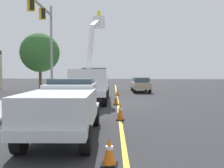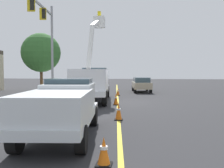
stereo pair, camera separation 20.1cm
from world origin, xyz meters
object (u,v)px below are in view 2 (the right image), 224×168
Objects in this scene: traffic_cone_mid_front at (119,111)px; traffic_signal_mast at (46,31)px; passing_minivan at (141,84)px; traffic_cone_leading at (104,151)px; service_pickup_truck at (62,106)px; traffic_cone_trailing at (118,92)px; utility_bucket_truck at (92,81)px; traffic_cone_mid_rear at (116,99)px.

traffic_cone_mid_front is 13.04m from traffic_signal_mast.
passing_minivan is 22.35m from traffic_cone_leading.
service_pickup_truck is 3.77m from traffic_cone_mid_front.
traffic_cone_trailing is at bearing 5.68° from traffic_cone_mid_front.
passing_minivan is at bearing -49.00° from traffic_signal_mast.
traffic_cone_trailing is at bearing 4.38° from traffic_cone_leading.
utility_bucket_truck is 9.87× the size of traffic_cone_mid_front.
traffic_cone_mid_rear is 9.49m from traffic_signal_mast.
utility_bucket_truck is 8.14m from traffic_cone_mid_front.
traffic_cone_mid_rear is 6.76m from traffic_cone_trailing.
passing_minivan reaches higher than traffic_cone_mid_front.
passing_minivan is at bearing -27.01° from traffic_cone_trailing.
passing_minivan is 0.57× the size of traffic_signal_mast.
service_pickup_truck is at bearing -155.89° from traffic_signal_mast.
service_pickup_truck reaches higher than traffic_cone_leading.
passing_minivan is 6.90× the size of traffic_cone_leading.
traffic_cone_leading is at bearing 177.64° from passing_minivan.
traffic_cone_leading is 5.73m from traffic_cone_mid_front.
traffic_signal_mast is (-2.84, 6.14, 5.55)m from traffic_cone_trailing.
traffic_cone_mid_rear is at bearing -135.22° from utility_bucket_truck.
traffic_cone_mid_rear reaches higher than traffic_cone_leading.
traffic_cone_mid_front is at bearing -159.35° from utility_bucket_truck.
traffic_signal_mast reaches higher than traffic_cone_leading.
utility_bucket_truck is 0.97× the size of traffic_signal_mast.
traffic_cone_leading is at bearing -178.38° from traffic_cone_mid_front.
traffic_cone_mid_front is at bearing -27.72° from service_pickup_truck.
passing_minivan is at bearing -2.36° from traffic_cone_leading.
passing_minivan is at bearing -23.40° from utility_bucket_truck.
service_pickup_truck is 20.07m from passing_minivan.
traffic_signal_mast is at bearing 59.60° from traffic_cone_mid_rear.
passing_minivan is 16.63m from traffic_cone_mid_front.
traffic_cone_mid_rear is (-2.17, -2.15, -1.22)m from utility_bucket_truck.
utility_bucket_truck reaches higher than service_pickup_truck.
service_pickup_truck is 14.56m from traffic_signal_mast.
traffic_cone_mid_rear is at bearing -6.84° from service_pickup_truck.
traffic_cone_mid_front is (-7.53, -2.84, -1.21)m from utility_bucket_truck.
traffic_cone_leading is (-2.45, -1.89, -0.77)m from service_pickup_truck.
traffic_signal_mast reaches higher than passing_minivan.
service_pickup_truck is 1.16× the size of passing_minivan.
utility_bucket_truck is at bearing -111.09° from traffic_signal_mast.
traffic_cone_mid_rear is (-11.22, 1.77, -0.57)m from passing_minivan.
passing_minivan is 6.05× the size of traffic_cone_mid_rear.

